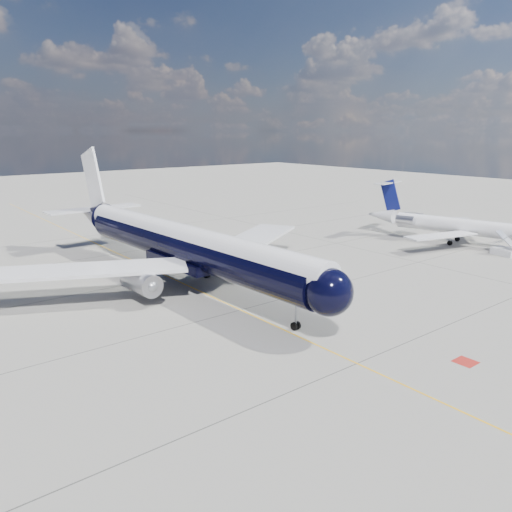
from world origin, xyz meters
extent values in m
plane|color=gray|center=(0.00, 30.00, 0.00)|extent=(320.00, 320.00, 0.00)
cube|color=#EDAC0C|center=(0.00, 25.00, 0.00)|extent=(0.16, 160.00, 0.01)
cube|color=maroon|center=(6.80, -10.00, 0.00)|extent=(1.60, 1.60, 0.01)
cylinder|color=black|center=(0.09, 20.48, 4.49)|extent=(5.81, 40.74, 4.06)
sphere|color=black|center=(1.01, -0.87, 4.49)|extent=(4.23, 4.23, 4.06)
cone|color=black|center=(-0.99, 45.57, 5.13)|extent=(4.38, 7.65, 4.06)
cylinder|color=silver|center=(0.09, 20.48, 5.50)|extent=(5.00, 42.84, 3.17)
cube|color=black|center=(1.02, -1.08, 5.08)|extent=(2.62, 1.39, 0.59)
cube|color=silver|center=(-11.19, 21.60, 3.53)|extent=(20.82, 13.66, 0.34)
cube|color=silver|center=(11.23, 22.57, 3.53)|extent=(20.39, 15.01, 0.34)
cube|color=black|center=(0.09, 20.48, 2.99)|extent=(4.94, 10.87, 1.07)
cylinder|color=#B6B6BE|center=(-6.75, 18.05, 2.30)|extent=(2.60, 5.01, 2.39)
cylinder|color=#B6B6BE|center=(7.12, 18.65, 2.30)|extent=(2.60, 5.01, 2.39)
sphere|color=gray|center=(-6.66, 15.81, 2.30)|extent=(1.22, 1.22, 1.18)
sphere|color=gray|center=(7.22, 16.41, 2.30)|extent=(1.22, 1.22, 1.18)
cube|color=silver|center=(-6.76, 18.26, 3.10)|extent=(0.38, 3.43, 1.18)
cube|color=silver|center=(7.11, 18.86, 3.10)|extent=(0.38, 3.43, 1.18)
cube|color=silver|center=(-0.97, 45.04, 10.58)|extent=(0.63, 6.79, 9.11)
cube|color=silver|center=(-0.99, 45.57, 5.98)|extent=(14.03, 4.01, 0.24)
cylinder|color=gray|center=(0.85, 2.87, 1.34)|extent=(0.20, 0.20, 2.24)
cylinder|color=black|center=(0.64, 2.86, 0.37)|extent=(0.22, 0.76, 0.75)
cylinder|color=black|center=(1.07, 2.88, 0.37)|extent=(0.22, 0.76, 0.75)
cylinder|color=gray|center=(-3.39, 21.94, 1.44)|extent=(0.29, 0.29, 2.03)
cylinder|color=gray|center=(3.44, 22.23, 1.44)|extent=(0.29, 0.29, 2.03)
cylinder|color=black|center=(-3.37, 21.35, 0.59)|extent=(0.53, 1.20, 1.18)
cylinder|color=black|center=(-3.42, 22.52, 0.59)|extent=(0.53, 1.20, 1.18)
cylinder|color=black|center=(3.47, 21.64, 0.59)|extent=(0.53, 1.20, 1.18)
cylinder|color=black|center=(3.41, 22.82, 0.59)|extent=(0.53, 1.20, 1.18)
cylinder|color=silver|center=(44.83, 12.57, 2.85)|extent=(7.05, 20.28, 2.48)
cone|color=silver|center=(41.78, 25.56, 3.22)|extent=(3.47, 5.05, 2.48)
cube|color=silver|center=(38.35, 12.00, 2.30)|extent=(11.87, 5.78, 0.20)
cube|color=silver|center=(50.89, 14.94, 2.30)|extent=(10.59, 9.79, 0.20)
cylinder|color=#B6B6BE|center=(41.05, 20.19, 3.22)|extent=(2.02, 3.18, 1.38)
cylinder|color=#B6B6BE|center=(44.81, 21.08, 3.22)|extent=(2.02, 3.18, 1.38)
cube|color=silver|center=(41.50, 20.30, 3.22)|extent=(1.23, 1.64, 0.17)
cube|color=silver|center=(44.37, 20.97, 3.22)|extent=(1.23, 1.64, 0.17)
cube|color=#0B114F|center=(42.09, 24.22, 6.67)|extent=(1.10, 3.82, 5.64)
cube|color=silver|center=(41.97, 24.76, 8.88)|extent=(7.59, 3.47, 0.15)
cylinder|color=gray|center=(42.82, 13.05, 0.87)|extent=(0.22, 0.22, 1.56)
cylinder|color=gray|center=(46.41, 13.89, 0.87)|extent=(0.22, 0.22, 1.56)
cylinder|color=black|center=(42.82, 13.05, 0.39)|extent=(0.46, 0.82, 0.77)
cylinder|color=black|center=(46.41, 13.89, 0.39)|extent=(0.46, 0.82, 0.77)
cube|color=silver|center=(43.53, 4.76, 0.48)|extent=(2.84, 3.42, 0.96)
cube|color=#B6B6BE|center=(43.53, 4.76, 2.24)|extent=(1.66, 3.17, 2.21)
cylinder|color=gray|center=(42.90, 4.82, 2.45)|extent=(0.36, 3.01, 2.15)
cylinder|color=gray|center=(44.17, 4.71, 2.45)|extent=(0.36, 3.01, 2.15)
camera|label=1|loc=(-27.80, -27.71, 17.32)|focal=35.00mm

